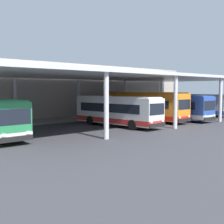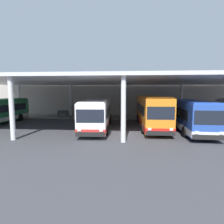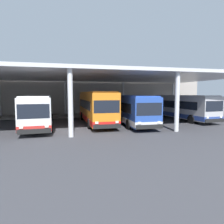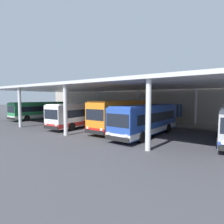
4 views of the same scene
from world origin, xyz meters
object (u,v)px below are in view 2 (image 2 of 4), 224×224
(bus_middle_bay, at_px, (151,111))
(bench_waiting, at_px, (63,113))
(bus_far_bay, at_px, (188,115))
(banner_sign, at_px, (176,106))
(bus_second_bay, at_px, (97,114))

(bus_middle_bay, relative_size, bench_waiting, 6.30)
(bus_middle_bay, height_order, bus_far_bay, bus_middle_bay)
(bus_far_bay, bearing_deg, banner_sign, 83.47)
(banner_sign, bearing_deg, bus_far_bay, -96.53)
(bus_second_bay, height_order, banner_sign, banner_sign)
(bus_second_bay, relative_size, bus_far_bay, 1.00)
(bus_second_bay, height_order, bus_far_bay, same)
(bus_middle_bay, xyz_separation_m, banner_sign, (4.63, 6.84, 0.14))
(bus_second_bay, bearing_deg, bench_waiting, 128.58)
(bus_second_bay, height_order, bench_waiting, bus_second_bay)
(bench_waiting, height_order, banner_sign, banner_sign)
(bus_middle_bay, distance_m, banner_sign, 8.26)
(bus_middle_bay, xyz_separation_m, bus_far_bay, (3.67, -1.50, -0.19))
(bench_waiting, bearing_deg, banner_sign, -2.82)
(bus_far_bay, bearing_deg, bus_second_bay, 178.54)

